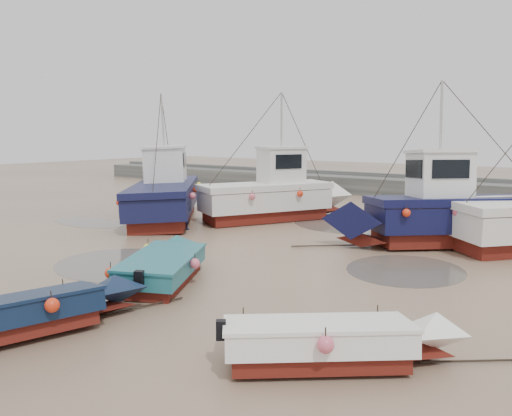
# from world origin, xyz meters

# --- Properties ---
(ground) EXTENTS (120.00, 120.00, 0.00)m
(ground) POSITION_xyz_m (0.00, 0.00, 0.00)
(ground) COLOR #9F8165
(ground) RESTS_ON ground
(seawall) EXTENTS (60.00, 4.92, 1.50)m
(seawall) POSITION_xyz_m (0.05, 21.99, 0.63)
(seawall) COLOR slate
(seawall) RESTS_ON ground
(puddle_a) EXTENTS (4.74, 4.74, 0.01)m
(puddle_a) POSITION_xyz_m (-1.78, -0.81, 0.00)
(puddle_a) COLOR #595149
(puddle_a) RESTS_ON ground
(puddle_b) EXTENTS (3.59, 3.59, 0.01)m
(puddle_b) POSITION_xyz_m (6.00, 3.95, 0.00)
(puddle_b) COLOR #595149
(puddle_b) RESTS_ON ground
(puddle_c) EXTENTS (4.48, 4.48, 0.01)m
(puddle_c) POSITION_xyz_m (-9.41, 3.28, 0.00)
(puddle_c) COLOR #595149
(puddle_c) RESTS_ON ground
(puddle_d) EXTENTS (6.27, 6.27, 0.01)m
(puddle_d) POSITION_xyz_m (1.06, 11.44, 0.00)
(puddle_d) COLOR #595149
(puddle_d) RESTS_ON ground
(dinghy_1) EXTENTS (3.04, 6.08, 1.43)m
(dinghy_1) POSITION_xyz_m (1.25, -5.87, 0.54)
(dinghy_1) COLOR maroon
(dinghy_1) RESTS_ON ground
(dinghy_2) EXTENTS (3.57, 5.55, 1.43)m
(dinghy_2) POSITION_xyz_m (0.72, -1.26, 0.55)
(dinghy_2) COLOR maroon
(dinghy_2) RESTS_ON ground
(dinghy_3) EXTENTS (4.83, 4.10, 1.43)m
(dinghy_3) POSITION_xyz_m (7.31, -3.26, 0.55)
(dinghy_3) COLOR maroon
(dinghy_3) RESTS_ON ground
(cabin_boat_0) EXTENTS (8.25, 9.55, 6.22)m
(cabin_boat_0) POSITION_xyz_m (-7.16, 6.33, 1.30)
(cabin_boat_0) COLOR maroon
(cabin_boat_0) RESTS_ON ground
(cabin_boat_1) EXTENTS (5.61, 8.91, 6.22)m
(cabin_boat_1) POSITION_xyz_m (-2.45, 9.23, 1.36)
(cabin_boat_1) COLOR maroon
(cabin_boat_1) RESTS_ON ground
(cabin_boat_2) EXTENTS (8.55, 7.72, 6.22)m
(cabin_boat_2) POSITION_xyz_m (5.99, 8.42, 1.34)
(cabin_boat_2) COLOR maroon
(cabin_boat_2) RESTS_ON ground
(person) EXTENTS (0.71, 0.50, 1.82)m
(person) POSITION_xyz_m (-4.40, 4.74, 0.00)
(person) COLOR #1A1C37
(person) RESTS_ON ground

